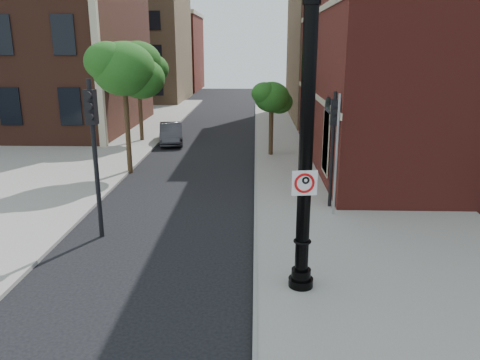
{
  "coord_description": "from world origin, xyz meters",
  "views": [
    {
      "loc": [
        2.02,
        -10.12,
        5.79
      ],
      "look_at": [
        1.62,
        2.0,
        2.36
      ],
      "focal_mm": 35.0,
      "sensor_mm": 36.0,
      "label": 1
    }
  ],
  "objects_px": {
    "lamppost": "(306,159)",
    "traffic_signal_left": "(93,133)",
    "parked_car": "(171,133)",
    "traffic_signal_right": "(333,132)",
    "no_parking_sign": "(305,183)"
  },
  "relations": [
    {
      "from": "parked_car",
      "to": "traffic_signal_left",
      "type": "distance_m",
      "value": 15.28
    },
    {
      "from": "lamppost",
      "to": "traffic_signal_right",
      "type": "relative_size",
      "value": 1.67
    },
    {
      "from": "traffic_signal_left",
      "to": "lamppost",
      "type": "bearing_deg",
      "value": -22.06
    },
    {
      "from": "traffic_signal_left",
      "to": "traffic_signal_right",
      "type": "bearing_deg",
      "value": 26.86
    },
    {
      "from": "lamppost",
      "to": "traffic_signal_right",
      "type": "height_order",
      "value": "lamppost"
    },
    {
      "from": "lamppost",
      "to": "traffic_signal_left",
      "type": "bearing_deg",
      "value": 151.77
    },
    {
      "from": "traffic_signal_left",
      "to": "traffic_signal_right",
      "type": "relative_size",
      "value": 1.14
    },
    {
      "from": "traffic_signal_left",
      "to": "traffic_signal_right",
      "type": "distance_m",
      "value": 8.18
    },
    {
      "from": "lamppost",
      "to": "traffic_signal_left",
      "type": "relative_size",
      "value": 1.46
    },
    {
      "from": "parked_car",
      "to": "traffic_signal_right",
      "type": "distance_m",
      "value": 14.76
    },
    {
      "from": "no_parking_sign",
      "to": "traffic_signal_left",
      "type": "bearing_deg",
      "value": 143.6
    },
    {
      "from": "traffic_signal_left",
      "to": "traffic_signal_right",
      "type": "height_order",
      "value": "traffic_signal_left"
    },
    {
      "from": "no_parking_sign",
      "to": "traffic_signal_right",
      "type": "bearing_deg",
      "value": 68.56
    },
    {
      "from": "lamppost",
      "to": "parked_car",
      "type": "height_order",
      "value": "lamppost"
    },
    {
      "from": "traffic_signal_left",
      "to": "parked_car",
      "type": "bearing_deg",
      "value": 97.71
    }
  ]
}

